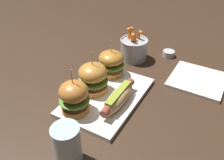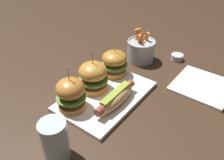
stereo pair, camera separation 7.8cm
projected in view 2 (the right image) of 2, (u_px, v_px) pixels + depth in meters
The scene contains 10 objects.
ground_plane at pixel (106, 98), 0.79m from camera, with size 3.00×3.00×0.00m, color #382619.
platter_main at pixel (106, 96), 0.79m from camera, with size 0.32×0.21×0.01m, color white.
hot_dog at pixel (116, 98), 0.73m from camera, with size 0.19×0.05×0.05m.
slider_left at pixel (71, 94), 0.70m from camera, with size 0.09×0.09×0.15m.
slider_center at pixel (93, 76), 0.78m from camera, with size 0.10×0.10×0.15m.
slider_right at pixel (114, 63), 0.86m from camera, with size 0.10×0.10×0.14m.
fries_bucket at pixel (141, 50), 0.97m from camera, with size 0.11×0.11×0.14m.
sauce_ramekin at pixel (177, 57), 0.99m from camera, with size 0.05×0.05×0.02m.
side_plate at pixel (202, 86), 0.83m from camera, with size 0.19×0.19×0.01m, color white.
water_glass at pixel (55, 141), 0.57m from camera, with size 0.07×0.07×0.11m, color silver.
Camera 2 is at (-0.48, -0.38, 0.50)m, focal length 37.64 mm.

